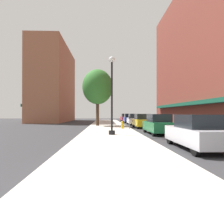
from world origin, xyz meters
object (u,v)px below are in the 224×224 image
at_px(car_silver, 197,132).
at_px(car_green, 158,124).
at_px(car_yellow, 142,121).
at_px(car_blue, 129,118).
at_px(car_white, 134,119).
at_px(fire_hydrant, 122,125).
at_px(lamppost, 112,94).
at_px(tree_near, 98,87).
at_px(parking_meter_near, 129,121).
at_px(car_red, 125,118).

bearing_deg(car_silver, car_green, 90.15).
distance_m(car_yellow, car_blue, 12.96).
bearing_deg(car_green, car_white, 91.37).
xyz_separation_m(fire_hydrant, car_blue, (2.58, 15.55, 0.29)).
bearing_deg(car_white, lamppost, -103.29).
height_order(tree_near, car_green, tree_near).
height_order(car_silver, car_white, same).
height_order(car_green, car_yellow, same).
relative_size(parking_meter_near, car_red, 0.30).
xyz_separation_m(lamppost, car_blue, (3.89, 21.40, -2.39)).
bearing_deg(car_green, lamppost, -160.79).
bearing_deg(car_silver, car_yellow, 90.15).
distance_m(fire_hydrant, car_red, 21.62).
relative_size(car_silver, car_red, 1.00).
bearing_deg(fire_hydrant, car_yellow, 45.13).
height_order(fire_hydrant, car_white, car_white).
xyz_separation_m(car_green, car_white, (0.00, 13.40, 0.00)).
bearing_deg(parking_meter_near, tree_near, 118.40).
bearing_deg(car_blue, car_red, 88.81).
relative_size(fire_hydrant, car_red, 0.18).
distance_m(lamppost, car_blue, 21.88).
distance_m(tree_near, car_blue, 12.35).
bearing_deg(car_red, car_green, -91.88).
xyz_separation_m(tree_near, car_blue, (5.35, 10.25, -4.35)).
distance_m(car_silver, car_yellow, 14.11).
distance_m(car_yellow, car_white, 6.21).
bearing_deg(car_green, car_red, 91.37).
relative_size(fire_hydrant, car_yellow, 0.18).
distance_m(car_green, car_blue, 20.15).
distance_m(car_green, car_white, 13.40).
height_order(lamppost, car_red, lamppost).
xyz_separation_m(car_silver, car_red, (0.00, 32.98, 0.00)).
xyz_separation_m(fire_hydrant, car_green, (2.58, -4.60, 0.29)).
xyz_separation_m(fire_hydrant, car_white, (2.58, 8.80, 0.29)).
bearing_deg(car_blue, fire_hydrant, -100.60).
relative_size(parking_meter_near, car_yellow, 0.30).
height_order(parking_meter_near, tree_near, tree_near).
relative_size(car_yellow, car_blue, 1.00).
xyz_separation_m(lamppost, tree_near, (-1.46, 11.16, 1.96)).
bearing_deg(fire_hydrant, car_blue, 80.58).
bearing_deg(lamppost, car_white, 75.13).
xyz_separation_m(lamppost, car_silver, (3.89, -5.67, -2.39)).
relative_size(tree_near, car_white, 1.71).
distance_m(car_silver, car_white, 20.32).
height_order(parking_meter_near, car_red, car_red).
xyz_separation_m(tree_near, car_red, (5.35, 16.16, -4.35)).
relative_size(lamppost, car_green, 1.37).
relative_size(car_green, car_red, 1.00).
bearing_deg(fire_hydrant, car_green, -60.73).
relative_size(lamppost, car_white, 1.37).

